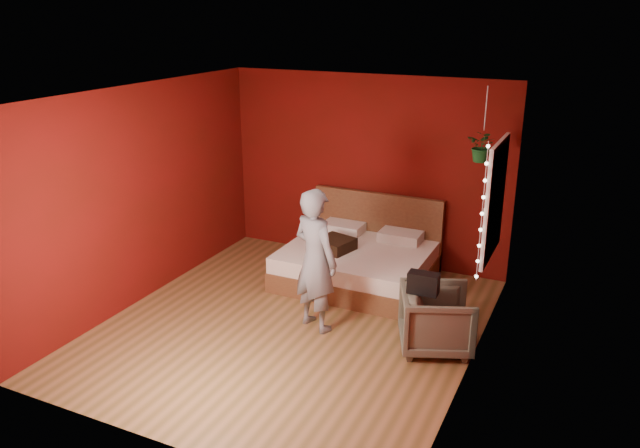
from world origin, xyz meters
The scene contains 10 objects.
floor centered at (0.00, 0.00, 0.00)m, with size 4.50×4.50×0.00m, color brown.
room_walls centered at (0.00, 0.00, 1.68)m, with size 4.04×4.54×2.62m.
window centered at (1.97, 0.90, 1.50)m, with size 0.05×0.97×1.27m.
fairy_lights centered at (1.94, 0.37, 1.50)m, with size 0.04×0.04×1.45m.
bed centered at (0.21, 1.50, 0.26)m, with size 1.85×1.57×1.02m.
person centered at (0.25, 0.10, 0.81)m, with size 0.59×0.39×1.62m, color slate.
armchair centered at (1.60, 0.21, 0.34)m, with size 0.72×0.74×0.67m, color #5D5A49.
handbag centered at (1.47, 0.08, 0.78)m, with size 0.31×0.15×0.22m, color black.
throw_pillow centered at (-0.04, 1.27, 0.54)m, with size 0.43×0.43×0.15m, color black.
hanging_plant centered at (1.67, 1.55, 1.92)m, with size 0.40×0.37×0.86m.
Camera 1 is at (2.97, -5.57, 3.42)m, focal length 35.00 mm.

